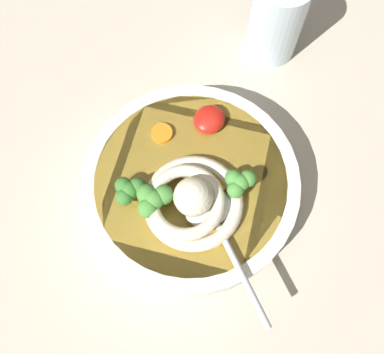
# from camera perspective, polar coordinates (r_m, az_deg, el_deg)

# --- Properties ---
(table_slab) EXTENTS (1.18, 1.18, 0.03)m
(table_slab) POSITION_cam_1_polar(r_m,az_deg,el_deg) (0.59, -0.16, -2.72)
(table_slab) COLOR #BCB29E
(table_slab) RESTS_ON ground
(soup_bowl) EXTENTS (0.28, 0.28, 0.05)m
(soup_bowl) POSITION_cam_1_polar(r_m,az_deg,el_deg) (0.55, 0.00, -0.96)
(soup_bowl) COLOR silver
(soup_bowl) RESTS_ON table_slab
(noodle_pile) EXTENTS (0.13, 0.13, 0.05)m
(noodle_pile) POSITION_cam_1_polar(r_m,az_deg,el_deg) (0.50, -0.10, -3.29)
(noodle_pile) COLOR beige
(noodle_pile) RESTS_ON soup_bowl
(soup_spoon) EXTENTS (0.11, 0.17, 0.02)m
(soup_spoon) POSITION_cam_1_polar(r_m,az_deg,el_deg) (0.50, 3.05, -5.75)
(soup_spoon) COLOR #B7B7BC
(soup_spoon) RESTS_ON soup_bowl
(chili_sauce_dollop) EXTENTS (0.04, 0.04, 0.02)m
(chili_sauce_dollop) POSITION_cam_1_polar(r_m,az_deg,el_deg) (0.55, 2.36, 7.87)
(chili_sauce_dollop) COLOR red
(chili_sauce_dollop) RESTS_ON soup_bowl
(broccoli_floret_far) EXTENTS (0.04, 0.04, 0.03)m
(broccoli_floret_far) POSITION_cam_1_polar(r_m,az_deg,el_deg) (0.50, 6.51, -0.73)
(broccoli_floret_far) COLOR #7A9E60
(broccoli_floret_far) RESTS_ON soup_bowl
(broccoli_floret_front) EXTENTS (0.05, 0.04, 0.04)m
(broccoli_floret_front) POSITION_cam_1_polar(r_m,az_deg,el_deg) (0.49, -5.32, -3.04)
(broccoli_floret_front) COLOR #7A9E60
(broccoli_floret_front) RESTS_ON soup_bowl
(broccoli_floret_beside_noodles) EXTENTS (0.04, 0.03, 0.03)m
(broccoli_floret_beside_noodles) POSITION_cam_1_polar(r_m,az_deg,el_deg) (0.50, -8.63, -1.73)
(broccoli_floret_beside_noodles) COLOR #7A9E60
(broccoli_floret_beside_noodles) RESTS_ON soup_bowl
(carrot_slice_rear) EXTENTS (0.02, 0.02, 0.01)m
(carrot_slice_rear) POSITION_cam_1_polar(r_m,az_deg,el_deg) (0.52, 3.77, -0.83)
(carrot_slice_rear) COLOR orange
(carrot_slice_rear) RESTS_ON soup_bowl
(carrot_slice_near_spoon) EXTENTS (0.03, 0.03, 0.01)m
(carrot_slice_near_spoon) POSITION_cam_1_polar(r_m,az_deg,el_deg) (0.55, -4.14, 5.98)
(carrot_slice_near_spoon) COLOR orange
(carrot_slice_near_spoon) RESTS_ON soup_bowl
(carrot_slice_right) EXTENTS (0.03, 0.03, 0.01)m
(carrot_slice_right) POSITION_cam_1_polar(r_m,az_deg,el_deg) (0.50, 2.98, -7.93)
(carrot_slice_right) COLOR orange
(carrot_slice_right) RESTS_ON soup_bowl
(drinking_glass) EXTENTS (0.08, 0.08, 0.13)m
(drinking_glass) POSITION_cam_1_polar(r_m,az_deg,el_deg) (0.65, 11.50, 20.48)
(drinking_glass) COLOR silver
(drinking_glass) RESTS_ON table_slab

